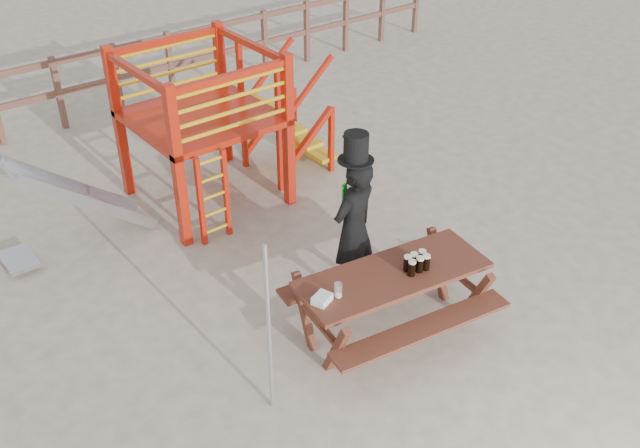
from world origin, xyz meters
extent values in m
plane|color=beige|center=(0.00, 0.00, 0.00)|extent=(60.00, 60.00, 0.00)
cube|color=brown|center=(0.00, 7.00, 1.10)|extent=(15.00, 0.06, 0.10)
cube|color=brown|center=(0.00, 7.00, 0.60)|extent=(15.00, 0.06, 0.10)
cube|color=brown|center=(-0.50, 7.00, 0.60)|extent=(0.09, 0.09, 1.20)
cube|color=brown|center=(0.50, 7.00, 0.60)|extent=(0.09, 0.09, 1.20)
cube|color=brown|center=(1.50, 7.00, 0.60)|extent=(0.09, 0.09, 1.20)
cube|color=brown|center=(2.50, 7.00, 0.60)|extent=(0.09, 0.09, 1.20)
cube|color=brown|center=(3.50, 7.00, 0.60)|extent=(0.09, 0.09, 1.20)
cube|color=brown|center=(4.50, 7.00, 0.60)|extent=(0.09, 0.09, 1.20)
cube|color=brown|center=(5.50, 7.00, 0.60)|extent=(0.09, 0.09, 1.20)
cube|color=brown|center=(6.50, 7.00, 0.60)|extent=(0.09, 0.09, 1.20)
cube|color=brown|center=(7.50, 7.00, 0.60)|extent=(0.09, 0.09, 1.20)
cube|color=#B61E0C|center=(-0.60, 2.80, 1.05)|extent=(0.12, 0.12, 2.10)
cube|color=#B61E0C|center=(1.00, 2.80, 1.05)|extent=(0.12, 0.12, 2.10)
cube|color=#B61E0C|center=(-0.60, 4.40, 1.05)|extent=(0.12, 0.12, 2.10)
cube|color=#B61E0C|center=(1.00, 4.40, 1.05)|extent=(0.12, 0.12, 2.10)
cube|color=#B61E0C|center=(0.20, 3.60, 1.20)|extent=(1.72, 1.72, 0.08)
cube|color=#B61E0C|center=(0.20, 2.80, 2.00)|extent=(1.60, 0.08, 0.08)
cube|color=#B61E0C|center=(0.20, 4.40, 2.00)|extent=(1.60, 0.08, 0.08)
cube|color=#B61E0C|center=(-0.60, 3.60, 2.00)|extent=(0.08, 1.60, 0.08)
cube|color=#B61E0C|center=(1.00, 3.60, 2.00)|extent=(0.08, 1.60, 0.08)
cylinder|color=#EDAE14|center=(0.20, 2.80, 1.38)|extent=(1.50, 0.05, 0.05)
cylinder|color=#EDAE14|center=(0.20, 4.40, 1.38)|extent=(1.50, 0.05, 0.05)
cylinder|color=#EDAE14|center=(0.20, 2.80, 1.56)|extent=(1.50, 0.05, 0.05)
cylinder|color=#EDAE14|center=(0.20, 4.40, 1.56)|extent=(1.50, 0.05, 0.05)
cylinder|color=#EDAE14|center=(0.20, 2.80, 1.74)|extent=(1.50, 0.05, 0.05)
cylinder|color=#EDAE14|center=(0.20, 4.40, 1.74)|extent=(1.50, 0.05, 0.05)
cylinder|color=#EDAE14|center=(0.20, 2.80, 1.92)|extent=(1.50, 0.05, 0.05)
cylinder|color=#EDAE14|center=(0.20, 4.40, 1.92)|extent=(1.50, 0.05, 0.05)
cube|color=#B61E0C|center=(-0.43, 2.65, 0.60)|extent=(0.06, 0.06, 1.20)
cube|color=#B61E0C|center=(-0.07, 2.65, 0.60)|extent=(0.06, 0.06, 1.20)
cylinder|color=#EDAE14|center=(-0.25, 2.65, 0.15)|extent=(0.36, 0.04, 0.04)
cylinder|color=#EDAE14|center=(-0.25, 2.65, 0.39)|extent=(0.36, 0.04, 0.04)
cylinder|color=#EDAE14|center=(-0.25, 2.65, 0.63)|extent=(0.36, 0.04, 0.04)
cylinder|color=#EDAE14|center=(-0.25, 2.65, 0.87)|extent=(0.36, 0.04, 0.04)
cylinder|color=#EDAE14|center=(-0.25, 2.65, 1.11)|extent=(0.36, 0.04, 0.04)
cube|color=#EDAE14|center=(1.15, 3.60, 1.08)|extent=(0.30, 0.90, 0.06)
cube|color=#EDAE14|center=(1.43, 3.60, 0.78)|extent=(0.30, 0.90, 0.06)
cube|color=#EDAE14|center=(1.71, 3.60, 0.48)|extent=(0.30, 0.90, 0.06)
cube|color=#EDAE14|center=(1.99, 3.60, 0.18)|extent=(0.30, 0.90, 0.06)
cube|color=#B61E0C|center=(1.55, 3.15, 0.60)|extent=(0.95, 0.08, 0.86)
cube|color=#B61E0C|center=(1.55, 4.05, 0.60)|extent=(0.95, 0.08, 0.86)
cube|color=#B7BABF|center=(-1.50, 3.60, 0.62)|extent=(1.53, 0.55, 1.21)
cube|color=#B7BABF|center=(-1.50, 3.33, 0.66)|extent=(1.58, 0.04, 1.28)
cube|color=#B7BABF|center=(-1.50, 3.87, 0.66)|extent=(1.58, 0.04, 1.28)
cube|color=#B7BABF|center=(-2.40, 3.60, 0.10)|extent=(0.35, 0.55, 0.05)
cube|color=brown|center=(0.27, 0.03, 0.74)|extent=(2.07, 1.05, 0.05)
cube|color=brown|center=(0.18, -0.50, 0.44)|extent=(1.99, 0.59, 0.04)
cube|color=brown|center=(0.36, 0.57, 0.44)|extent=(1.99, 0.59, 0.04)
cube|color=brown|center=(-0.56, 0.17, 0.36)|extent=(0.27, 1.18, 0.71)
cube|color=brown|center=(1.10, -0.10, 0.36)|extent=(0.27, 1.18, 0.71)
imported|color=black|center=(0.40, 0.79, 0.84)|extent=(0.67, 0.51, 1.67)
cube|color=#0D9912|center=(0.37, 0.93, 1.04)|extent=(0.07, 0.03, 0.39)
cylinder|color=black|center=(0.40, 0.79, 1.68)|extent=(0.38, 0.38, 0.01)
cylinder|color=black|center=(0.40, 0.79, 1.83)|extent=(0.26, 0.26, 0.29)
cube|color=white|center=(0.37, 0.92, 1.93)|extent=(0.13, 0.03, 0.03)
cylinder|color=#B2B2B7|center=(-1.30, -0.06, 0.92)|extent=(0.04, 0.04, 1.83)
cylinder|color=#3E3E44|center=(1.54, 0.44, 0.06)|extent=(0.56, 0.56, 0.13)
cylinder|color=#3E3E44|center=(1.54, 0.44, 0.18)|extent=(0.06, 0.06, 0.11)
cube|color=white|center=(-0.58, 0.11, 0.81)|extent=(0.22, 0.19, 0.08)
cylinder|color=black|center=(0.38, -0.10, 0.84)|extent=(0.08, 0.08, 0.15)
cylinder|color=#EEE3C3|center=(0.38, -0.10, 0.93)|extent=(0.08, 0.08, 0.02)
cylinder|color=black|center=(0.49, -0.11, 0.84)|extent=(0.08, 0.08, 0.15)
cylinder|color=#EEE3C3|center=(0.49, -0.11, 0.93)|extent=(0.08, 0.08, 0.02)
cylinder|color=black|center=(0.57, -0.12, 0.84)|extent=(0.08, 0.08, 0.15)
cylinder|color=#EEE3C3|center=(0.57, -0.12, 0.93)|extent=(0.08, 0.08, 0.02)
cylinder|color=black|center=(0.41, -0.02, 0.84)|extent=(0.08, 0.08, 0.15)
cylinder|color=#EEE3C3|center=(0.41, -0.02, 0.93)|extent=(0.08, 0.08, 0.02)
cylinder|color=black|center=(0.49, -0.03, 0.84)|extent=(0.08, 0.08, 0.15)
cylinder|color=#EEE3C3|center=(0.49, -0.03, 0.93)|extent=(0.08, 0.08, 0.02)
cylinder|color=black|center=(0.59, -0.04, 0.84)|extent=(0.08, 0.08, 0.15)
cylinder|color=#EEE3C3|center=(0.59, -0.04, 0.93)|extent=(0.08, 0.08, 0.02)
cylinder|color=silver|center=(-0.40, 0.09, 0.84)|extent=(0.08, 0.08, 0.15)
cylinder|color=#EEE3C3|center=(-0.40, 0.09, 0.78)|extent=(0.07, 0.07, 0.02)
camera|label=1|loc=(-3.83, -3.99, 5.05)|focal=40.00mm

